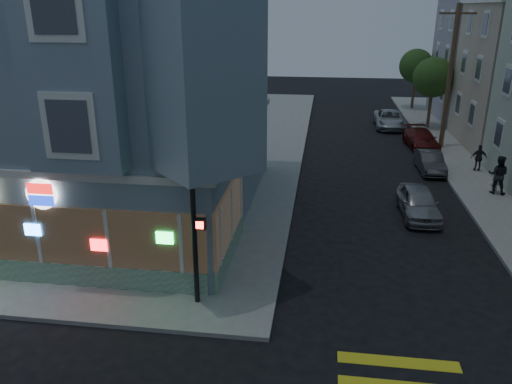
% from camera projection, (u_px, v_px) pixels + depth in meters
% --- Properties ---
extents(ground, '(120.00, 120.00, 0.00)m').
position_uv_depth(ground, '(142.00, 382.00, 12.57)').
color(ground, black).
rests_on(ground, ground).
extents(sidewalk_nw, '(33.00, 42.00, 0.15)m').
position_uv_depth(sidewalk_nw, '(74.00, 139.00, 35.66)').
color(sidewalk_nw, gray).
rests_on(sidewalk_nw, ground).
extents(corner_building, '(14.60, 14.60, 11.40)m').
position_uv_depth(corner_building, '(87.00, 83.00, 21.54)').
color(corner_building, gray).
rests_on(corner_building, sidewalk_nw).
extents(utility_pole, '(2.20, 0.30, 9.00)m').
position_uv_depth(utility_pole, '(450.00, 76.00, 31.65)').
color(utility_pole, '#4C3826').
rests_on(utility_pole, sidewalk_ne).
extents(street_tree_near, '(3.00, 3.00, 5.30)m').
position_uv_depth(street_tree_near, '(433.00, 78.00, 37.49)').
color(street_tree_near, '#4C3826').
rests_on(street_tree_near, sidewalk_ne).
extents(street_tree_far, '(3.00, 3.00, 5.30)m').
position_uv_depth(street_tree_far, '(416.00, 66.00, 44.93)').
color(street_tree_far, '#4C3826').
rests_on(street_tree_far, sidewalk_ne).
extents(pedestrian_a, '(1.14, 1.02, 1.94)m').
position_uv_depth(pedestrian_a, '(498.00, 175.00, 24.61)').
color(pedestrian_a, black).
rests_on(pedestrian_a, sidewalk_ne).
extents(pedestrian_b, '(0.89, 0.39, 1.50)m').
position_uv_depth(pedestrian_b, '(479.00, 158.00, 28.15)').
color(pedestrian_b, '#25222A').
rests_on(pedestrian_b, sidewalk_ne).
extents(parked_car_a, '(1.68, 3.93, 1.32)m').
position_uv_depth(parked_car_a, '(418.00, 203.00, 22.34)').
color(parked_car_a, '#93969A').
rests_on(parked_car_a, ground).
extents(parked_car_b, '(1.34, 3.59, 1.17)m').
position_uv_depth(parked_car_b, '(430.00, 162.00, 28.49)').
color(parked_car_b, '#373A3D').
rests_on(parked_car_b, ground).
extents(parked_car_c, '(2.15, 4.42, 1.24)m').
position_uv_depth(parked_car_c, '(421.00, 139.00, 33.27)').
color(parked_car_c, '#5C1715').
rests_on(parked_car_c, ground).
extents(parked_car_d, '(2.26, 4.85, 1.34)m').
position_uv_depth(parked_car_d, '(390.00, 119.00, 39.03)').
color(parked_car_d, '#A9B0B4').
rests_on(parked_car_d, ground).
extents(traffic_signal, '(0.60, 0.56, 5.03)m').
position_uv_depth(traffic_signal, '(192.00, 202.00, 14.46)').
color(traffic_signal, black).
rests_on(traffic_signal, sidewalk_nw).
extents(fire_hydrant, '(0.52, 0.30, 0.90)m').
position_uv_depth(fire_hydrant, '(495.00, 183.00, 25.02)').
color(fire_hydrant, silver).
rests_on(fire_hydrant, sidewalk_ne).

